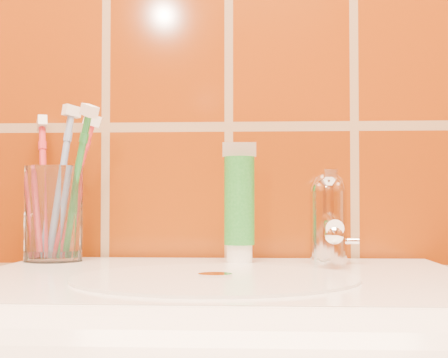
{
  "coord_description": "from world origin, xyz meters",
  "views": [
    {
      "loc": [
        0.05,
        0.2,
        0.93
      ],
      "look_at": [
        -0.0,
        1.08,
        0.96
      ],
      "focal_mm": 55.0,
      "sensor_mm": 36.0,
      "label": 1
    }
  ],
  "objects": [
    {
      "name": "toothbrush_2",
      "position": [
        -0.2,
        1.11,
        0.95
      ],
      "size": [
        0.14,
        0.14,
        0.22
      ],
      "primitive_type": null,
      "rotation": [
        0.31,
        0.0,
        0.9
      ],
      "color": "#1F7731",
      "rests_on": "glass_tumbler"
    },
    {
      "name": "toothpaste_tube",
      "position": [
        0.02,
        1.11,
        0.93
      ],
      "size": [
        0.05,
        0.04,
        0.16
      ],
      "rotation": [
        0.0,
        0.0,
        0.06
      ],
      "color": "white",
      "rests_on": "pedestal_sink"
    },
    {
      "name": "glass_tumbler",
      "position": [
        -0.24,
        1.12,
        0.91
      ],
      "size": [
        0.11,
        0.11,
        0.13
      ],
      "primitive_type": "cylinder",
      "rotation": [
        0.0,
        0.0,
        -0.43
      ],
      "color": "white",
      "rests_on": "pedestal_sink"
    },
    {
      "name": "faucet",
      "position": [
        0.14,
        1.09,
        0.91
      ],
      "size": [
        0.05,
        0.11,
        0.12
      ],
      "color": "white",
      "rests_on": "pedestal_sink"
    },
    {
      "name": "toothbrush_1",
      "position": [
        -0.21,
        1.13,
        0.95
      ],
      "size": [
        0.09,
        0.08,
        0.21
      ],
      "primitive_type": null,
      "rotation": [
        0.26,
        0.0,
        1.7
      ],
      "color": "red",
      "rests_on": "glass_tumbler"
    },
    {
      "name": "toothbrush_0",
      "position": [
        -0.26,
        1.14,
        0.95
      ],
      "size": [
        0.11,
        0.16,
        0.23
      ],
      "primitive_type": null,
      "rotation": [
        0.34,
        0.0,
        -2.74
      ],
      "color": "#BC2834",
      "rests_on": "glass_tumbler"
    },
    {
      "name": "toothbrush_3",
      "position": [
        -0.23,
        1.14,
        0.96
      ],
      "size": [
        0.09,
        0.09,
        0.23
      ],
      "primitive_type": null,
      "rotation": [
        0.16,
        0.0,
        2.37
      ],
      "color": "#7495CE",
      "rests_on": "glass_tumbler"
    }
  ]
}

